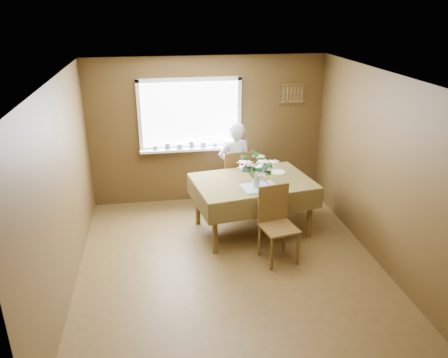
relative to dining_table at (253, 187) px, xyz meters
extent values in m
plane|color=#503B1B|center=(-0.50, -0.95, -0.73)|extent=(4.50, 4.50, 0.00)
plane|color=white|center=(-0.50, -0.95, 1.77)|extent=(4.50, 4.50, 0.00)
plane|color=brown|center=(-0.50, 1.30, 0.52)|extent=(4.00, 0.00, 4.00)
plane|color=brown|center=(-0.50, -3.20, 0.52)|extent=(4.00, 0.00, 4.00)
plane|color=brown|center=(-2.50, -0.95, 0.52)|extent=(0.00, 4.50, 4.50)
plane|color=brown|center=(1.50, -0.95, 0.52)|extent=(0.00, 4.50, 4.50)
cube|color=white|center=(-0.80, 1.29, 0.82)|extent=(1.60, 0.01, 1.10)
cube|color=white|center=(-0.80, 1.27, 1.40)|extent=(1.72, 0.06, 0.06)
cube|color=white|center=(-0.80, 1.27, 0.24)|extent=(1.72, 0.06, 0.06)
cube|color=white|center=(-1.63, 1.27, 0.82)|extent=(0.06, 0.06, 1.22)
cube|color=white|center=(0.03, 1.27, 0.82)|extent=(0.06, 0.06, 1.22)
cube|color=white|center=(-0.80, 1.20, 0.25)|extent=(1.72, 0.20, 0.04)
cylinder|color=white|center=(-1.40, 1.18, 0.31)|extent=(0.09, 0.09, 0.08)
cylinder|color=white|center=(-1.20, 1.18, 0.33)|extent=(0.11, 0.11, 0.12)
cylinder|color=white|center=(-1.00, 1.18, 0.31)|extent=(0.12, 0.12, 0.09)
cylinder|color=white|center=(-0.80, 1.18, 0.33)|extent=(0.10, 0.10, 0.13)
cylinder|color=white|center=(-0.60, 1.18, 0.32)|extent=(0.11, 0.11, 0.10)
cylinder|color=white|center=(-0.40, 1.18, 0.31)|extent=(0.09, 0.09, 0.08)
cylinder|color=white|center=(-0.19, 1.18, 0.33)|extent=(0.11, 0.11, 0.12)
cube|color=brown|center=(0.95, 1.28, 1.12)|extent=(0.40, 0.03, 0.30)
cube|color=brown|center=(0.95, 1.26, 1.27)|extent=(0.44, 0.04, 0.03)
cube|color=brown|center=(0.95, 1.26, 0.97)|extent=(0.44, 0.04, 0.03)
cylinder|color=brown|center=(-0.65, -0.57, -0.34)|extent=(0.08, 0.08, 0.78)
cylinder|color=brown|center=(0.80, -0.34, -0.34)|extent=(0.08, 0.08, 0.78)
cylinder|color=brown|center=(-0.80, 0.34, -0.34)|extent=(0.08, 0.08, 0.78)
cylinder|color=brown|center=(0.65, 0.57, -0.34)|extent=(0.08, 0.08, 0.78)
cube|color=brown|center=(0.00, 0.00, 0.07)|extent=(1.80, 1.34, 0.04)
cube|color=#423618|center=(0.00, 0.00, 0.10)|extent=(1.87, 1.42, 0.01)
cube|color=#423618|center=(0.09, -0.57, -0.06)|extent=(1.69, 0.28, 0.31)
cube|color=#423618|center=(-0.09, 0.58, -0.06)|extent=(1.69, 0.28, 0.31)
cube|color=#423618|center=(-0.84, -0.13, -0.06)|extent=(0.20, 1.15, 0.31)
cube|color=#423618|center=(0.84, 0.14, -0.06)|extent=(0.20, 1.15, 0.31)
cube|color=#4DA3DB|center=(0.04, -0.27, 0.11)|extent=(0.54, 0.43, 0.01)
cylinder|color=brown|center=(0.07, 1.10, -0.49)|extent=(0.04, 0.04, 0.48)
cylinder|color=brown|center=(-0.31, 1.07, -0.49)|extent=(0.04, 0.04, 0.48)
cylinder|color=brown|center=(0.10, 0.71, -0.49)|extent=(0.04, 0.04, 0.48)
cylinder|color=brown|center=(-0.29, 0.69, -0.49)|extent=(0.04, 0.04, 0.48)
cube|color=brown|center=(-0.11, 0.89, -0.24)|extent=(0.48, 0.48, 0.03)
cube|color=brown|center=(-0.09, 0.69, 0.04)|extent=(0.45, 0.06, 0.53)
cylinder|color=brown|center=(0.02, -1.11, -0.49)|extent=(0.04, 0.04, 0.48)
cylinder|color=brown|center=(0.39, -1.04, -0.49)|extent=(0.04, 0.04, 0.48)
cylinder|color=brown|center=(-0.05, -0.73, -0.49)|extent=(0.04, 0.04, 0.48)
cylinder|color=brown|center=(0.32, -0.66, -0.49)|extent=(0.04, 0.04, 0.48)
cube|color=brown|center=(0.17, -0.88, -0.24)|extent=(0.52, 0.52, 0.03)
cube|color=brown|center=(0.13, -0.68, 0.04)|extent=(0.44, 0.11, 0.53)
imported|color=white|center=(-0.12, 0.78, 0.03)|extent=(0.60, 0.43, 1.52)
cylinder|color=white|center=(-0.01, -0.25, 0.17)|extent=(0.10, 0.10, 0.13)
cylinder|color=#33662D|center=(-0.01, -0.25, 0.27)|extent=(0.06, 0.06, 0.09)
cylinder|color=white|center=(0.46, 0.25, 0.11)|extent=(0.27, 0.27, 0.01)
cube|color=silver|center=(0.18, -0.16, 0.11)|extent=(0.03, 0.20, 0.00)
camera|label=1|loc=(-1.38, -5.84, 2.57)|focal=35.00mm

